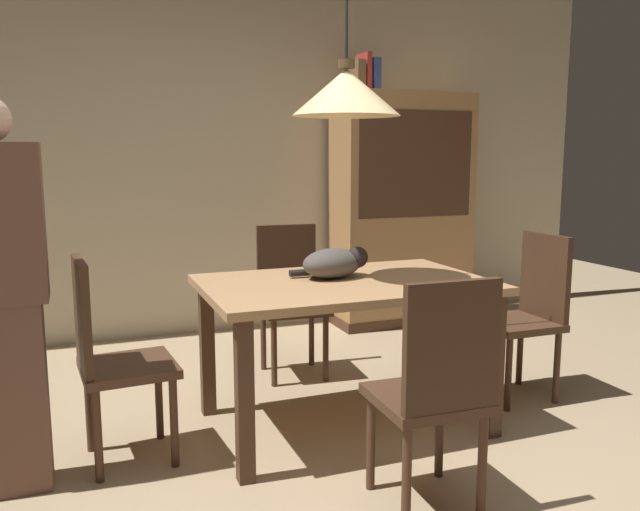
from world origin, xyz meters
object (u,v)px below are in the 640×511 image
Objects in this scene: book_blue_wide at (371,75)px; cat_sleeping at (335,263)px; chair_right_side at (529,308)px; chair_left_side at (109,352)px; chair_near_front at (437,385)px; person_standing at (0,299)px; dining_table at (345,301)px; hutch_bookcase at (402,214)px; chair_far_back at (290,293)px; pendant_lamp at (346,92)px; book_red_tall at (364,72)px; book_brown_thick at (356,76)px.

cat_sleeping is at bearing -120.70° from book_blue_wide.
chair_right_side and chair_left_side have the same top height.
person_standing is at bearing 152.81° from chair_near_front.
chair_right_side is 1.19m from cat_sleeping.
person_standing is (-1.53, -0.09, 0.15)m from dining_table.
hutch_bookcase is at bearing 64.45° from chair_near_front.
book_blue_wide is (2.09, 1.74, 1.46)m from chair_left_side.
chair_right_side is 1.43m from chair_far_back.
chair_left_side is 1.00× the size of chair_near_front.
dining_table is at bearing -79.73° from cat_sleeping.
chair_left_side is 0.50m from person_standing.
chair_left_side reaches higher than dining_table.
pendant_lamp reaches higher than dining_table.
dining_table is 1.51× the size of chair_near_front.
chair_near_front is (-1.13, -0.88, 0.00)m from chair_right_side.
book_red_tall reaches higher than chair_near_front.
cat_sleeping is at bearing 175.27° from chair_right_side.
book_blue_wide is (-0.17, 1.74, 1.46)m from chair_right_side.
book_blue_wide is 0.15× the size of person_standing.
person_standing is at bearing -146.61° from hutch_bookcase.
book_red_tall is at bearing 40.75° from chair_left_side.
chair_left_side is 0.58× the size of person_standing.
hutch_bookcase reaches higher than chair_near_front.
hutch_bookcase reaches higher than chair_right_side.
chair_near_front is (-0.01, -1.76, 0.00)m from chair_far_back.
book_red_tall is (0.90, 2.62, 1.48)m from chair_near_front.
chair_left_side is at bearing -143.73° from hutch_bookcase.
chair_near_front is at bearing -90.15° from dining_table.
chair_right_side is 0.58× the size of person_standing.
hutch_bookcase is (0.12, 1.74, 0.38)m from chair_right_side.
cat_sleeping is (1.11, 0.10, 0.32)m from chair_left_side.
book_red_tall reaches higher than person_standing.
pendant_lamp is at bearing -117.29° from book_red_tall.
pendant_lamp is (-0.01, -0.88, 1.15)m from chair_far_back.
chair_near_front is at bearing -89.13° from cat_sleeping.
chair_far_back is at bearing -145.31° from hutch_bookcase.
dining_table is at bearing -117.29° from book_red_tall.
dining_table is 1.14m from chair_left_side.
chair_far_back reaches higher than cat_sleeping.
pendant_lamp is 2.01m from book_blue_wide.
person_standing reaches higher than cat_sleeping.
chair_left_side is at bearing 142.23° from chair_near_front.
book_blue_wide is (0.96, 1.74, 0.31)m from pendant_lamp.
book_brown_thick is at bearing 46.27° from chair_far_back.
dining_table is 0.89m from chair_far_back.
person_standing is at bearing -147.69° from chair_far_back.
pendant_lamp is at bearing -90.42° from chair_far_back.
dining_table is at bearing 179.95° from chair_right_side.
chair_left_side is at bearing -179.69° from pendant_lamp.
pendant_lamp is 0.82× the size of person_standing.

